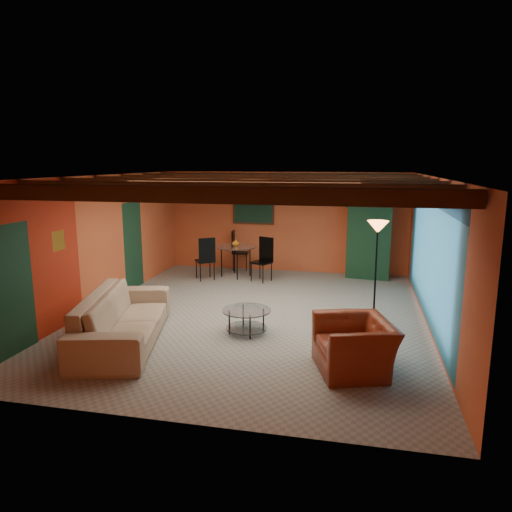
% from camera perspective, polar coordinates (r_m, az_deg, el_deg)
% --- Properties ---
extents(room, '(6.52, 8.01, 2.71)m').
position_cam_1_polar(room, '(9.04, -0.12, 7.44)').
color(room, gray).
rests_on(room, ground).
extents(sofa, '(1.80, 3.06, 0.84)m').
position_cam_1_polar(sofa, '(8.24, -15.64, -7.15)').
color(sofa, '#9D8165').
rests_on(sofa, ground).
extents(armchair, '(1.31, 1.41, 0.75)m').
position_cam_1_polar(armchair, '(7.06, 11.73, -10.51)').
color(armchair, maroon).
rests_on(armchair, ground).
extents(coffee_table, '(1.10, 1.10, 0.44)m').
position_cam_1_polar(coffee_table, '(8.39, -1.15, -7.83)').
color(coffee_table, white).
rests_on(coffee_table, ground).
extents(dining_table, '(2.84, 2.84, 1.11)m').
position_cam_1_polar(dining_table, '(12.38, -2.45, 0.05)').
color(dining_table, white).
rests_on(dining_table, ground).
extents(armoire, '(1.10, 0.63, 1.83)m').
position_cam_1_polar(armoire, '(12.56, 13.34, 1.59)').
color(armoire, brown).
rests_on(armoire, ground).
extents(floor_lamp, '(0.50, 0.50, 1.92)m').
position_cam_1_polar(floor_lamp, '(9.09, 14.20, -1.83)').
color(floor_lamp, black).
rests_on(floor_lamp, ground).
extents(ceiling_fan, '(1.50, 1.50, 0.44)m').
position_cam_1_polar(ceiling_fan, '(8.93, -0.28, 7.39)').
color(ceiling_fan, '#472614').
rests_on(ceiling_fan, ceiling).
extents(painting, '(1.05, 0.03, 0.65)m').
position_cam_1_polar(painting, '(13.04, -0.33, 5.49)').
color(painting, black).
rests_on(painting, wall_back).
extents(potted_plant, '(0.58, 0.55, 0.51)m').
position_cam_1_polar(potted_plant, '(12.43, 13.59, 6.92)').
color(potted_plant, '#26661E').
rests_on(potted_plant, armoire).
extents(vase, '(0.24, 0.24, 0.19)m').
position_cam_1_polar(vase, '(12.27, -2.48, 3.04)').
color(vase, orange).
rests_on(vase, dining_table).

